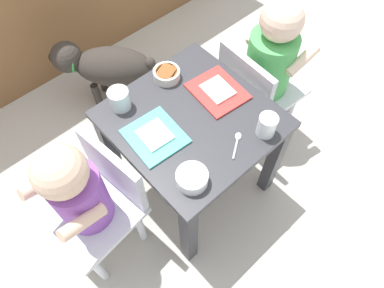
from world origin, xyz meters
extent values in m
plane|color=#B2ADA3|center=(0.00, 0.00, 0.00)|extent=(7.00, 7.00, 0.00)
cube|color=#333338|center=(0.00, 0.00, 0.45)|extent=(0.49, 0.50, 0.03)
cube|color=#333338|center=(-0.22, -0.22, 0.22)|extent=(0.04, 0.04, 0.43)
cube|color=#333338|center=(0.22, -0.22, 0.22)|extent=(0.04, 0.04, 0.43)
cube|color=#333338|center=(-0.22, 0.22, 0.22)|extent=(0.04, 0.04, 0.43)
cube|color=#333338|center=(0.22, 0.22, 0.22)|extent=(0.04, 0.04, 0.43)
cube|color=silver|center=(-0.42, 0.04, 0.27)|extent=(0.31, 0.31, 0.02)
cube|color=silver|center=(-0.29, 0.05, 0.39)|extent=(0.05, 0.27, 0.22)
cylinder|color=purple|center=(-0.42, 0.04, 0.39)|extent=(0.16, 0.16, 0.23)
sphere|color=beige|center=(-0.43, 0.04, 0.57)|extent=(0.15, 0.15, 0.15)
cylinder|color=silver|center=(-0.53, 0.12, 0.13)|extent=(0.03, 0.03, 0.26)
cylinder|color=silver|center=(-0.50, -0.07, 0.13)|extent=(0.03, 0.03, 0.26)
cylinder|color=silver|center=(-0.33, 0.15, 0.13)|extent=(0.03, 0.03, 0.26)
cylinder|color=silver|center=(-0.31, -0.05, 0.13)|extent=(0.03, 0.03, 0.26)
cylinder|color=beige|center=(-0.47, 0.12, 0.45)|extent=(0.15, 0.06, 0.09)
cylinder|color=beige|center=(-0.45, -0.06, 0.45)|extent=(0.15, 0.06, 0.09)
cube|color=silver|center=(0.42, 0.02, 0.27)|extent=(0.30, 0.30, 0.02)
cube|color=silver|center=(0.29, 0.03, 0.39)|extent=(0.04, 0.27, 0.22)
cylinder|color=#4CB259|center=(0.42, 0.02, 0.41)|extent=(0.18, 0.18, 0.25)
sphere|color=beige|center=(0.43, 0.02, 0.60)|extent=(0.15, 0.15, 0.15)
cylinder|color=silver|center=(0.51, -0.08, 0.13)|extent=(0.03, 0.03, 0.26)
cylinder|color=silver|center=(0.52, 0.11, 0.13)|extent=(0.03, 0.03, 0.26)
cylinder|color=silver|center=(0.31, -0.07, 0.13)|extent=(0.03, 0.03, 0.26)
cylinder|color=silver|center=(0.32, 0.13, 0.13)|extent=(0.03, 0.03, 0.26)
cylinder|color=beige|center=(0.46, -0.08, 0.47)|extent=(0.15, 0.05, 0.09)
cylinder|color=beige|center=(0.47, 0.12, 0.47)|extent=(0.15, 0.05, 0.09)
ellipsoid|color=#332D28|center=(0.05, 0.58, 0.22)|extent=(0.38, 0.38, 0.17)
sphere|color=#332D28|center=(-0.09, 0.73, 0.26)|extent=(0.14, 0.14, 0.14)
sphere|color=black|center=(-0.12, 0.76, 0.26)|extent=(0.06, 0.06, 0.06)
torus|color=green|center=(-0.06, 0.70, 0.25)|extent=(0.11, 0.10, 0.12)
sphere|color=#332D28|center=(0.17, 0.46, 0.25)|extent=(0.05, 0.05, 0.05)
cylinder|color=#332D28|center=(0.02, 0.69, 0.07)|extent=(0.04, 0.04, 0.15)
cylinder|color=#332D28|center=(-0.06, 0.61, 0.07)|extent=(0.04, 0.04, 0.15)
cylinder|color=#332D28|center=(0.16, 0.55, 0.07)|extent=(0.04, 0.04, 0.15)
cylinder|color=#332D28|center=(0.08, 0.47, 0.07)|extent=(0.04, 0.04, 0.15)
cube|color=#4CC6BC|center=(-0.14, 0.02, 0.46)|extent=(0.17, 0.18, 0.01)
cube|color=white|center=(-0.14, 0.02, 0.47)|extent=(0.09, 0.10, 0.01)
cube|color=red|center=(0.14, 0.02, 0.46)|extent=(0.17, 0.20, 0.01)
cube|color=white|center=(0.14, 0.02, 0.47)|extent=(0.09, 0.11, 0.01)
cylinder|color=white|center=(0.13, -0.20, 0.50)|extent=(0.06, 0.06, 0.07)
cylinder|color=silver|center=(0.13, -0.20, 0.48)|extent=(0.05, 0.05, 0.05)
cylinder|color=white|center=(-0.14, 0.19, 0.49)|extent=(0.07, 0.07, 0.07)
cylinder|color=silver|center=(-0.14, 0.19, 0.48)|extent=(0.06, 0.06, 0.03)
cylinder|color=silver|center=(0.05, 0.19, 0.48)|extent=(0.09, 0.09, 0.03)
cylinder|color=#B26633|center=(0.05, 0.19, 0.49)|extent=(0.08, 0.08, 0.01)
cylinder|color=white|center=(-0.15, -0.17, 0.48)|extent=(0.09, 0.09, 0.04)
cylinder|color=#D84C33|center=(-0.15, -0.17, 0.50)|extent=(0.08, 0.08, 0.01)
cylinder|color=silver|center=(0.02, -0.18, 0.46)|extent=(0.07, 0.05, 0.01)
ellipsoid|color=silver|center=(0.06, -0.15, 0.46)|extent=(0.03, 0.03, 0.01)
camera|label=1|loc=(-0.46, -0.51, 1.37)|focal=33.04mm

